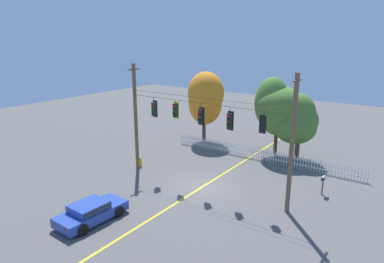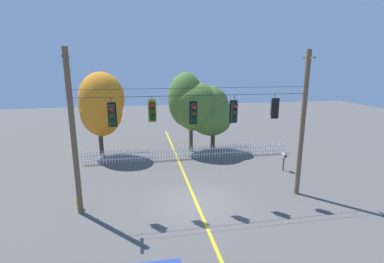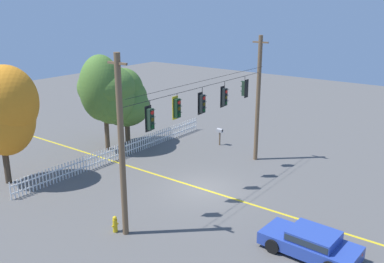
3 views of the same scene
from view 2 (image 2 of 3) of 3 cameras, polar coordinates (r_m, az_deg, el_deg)
name	(u,v)px [view 2 (image 2 of 3)]	position (r m, az deg, el deg)	size (l,w,h in m)	color
ground	(196,202)	(16.38, 0.85, -14.11)	(80.00, 80.00, 0.00)	#565451
lane_centerline_stripe	(196,202)	(16.38, 0.85, -14.10)	(0.16, 36.00, 0.01)	gold
signal_support_span	(196,128)	(14.91, 0.90, 0.62)	(12.62, 1.10, 8.38)	brown
traffic_signal_northbound_secondary	(112,115)	(14.52, -15.88, 3.23)	(0.43, 0.38, 1.51)	black
traffic_signal_northbound_primary	(152,111)	(14.45, -8.03, 4.11)	(0.43, 0.38, 1.35)	black
traffic_signal_eastbound_side	(194,113)	(14.73, 0.36, 3.76)	(0.43, 0.38, 1.53)	black
traffic_signal_southbound_primary	(234,112)	(15.30, 8.51, 3.94)	(0.43, 0.38, 1.55)	black
traffic_signal_westbound_side	(274,108)	(16.16, 16.30, 4.58)	(0.43, 0.38, 1.34)	black
white_picket_fence	(190,153)	(23.22, -0.45, -4.29)	(16.96, 0.06, 1.06)	white
autumn_maple_near_fence	(101,104)	(24.29, -17.99, 5.28)	(3.67, 3.48, 7.04)	#473828
autumn_maple_mid	(191,103)	(24.34, -0.16, 5.82)	(4.20, 4.04, 6.98)	brown
autumn_oak_far_east	(211,113)	(24.87, 3.91, 3.76)	(3.71, 3.55, 5.78)	brown
fire_hydrant	(79,201)	(16.74, -21.97, -12.98)	(0.38, 0.22, 0.81)	gold
roadside_mailbox	(284,157)	(21.59, 18.12, -4.84)	(0.25, 0.44, 1.31)	brown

